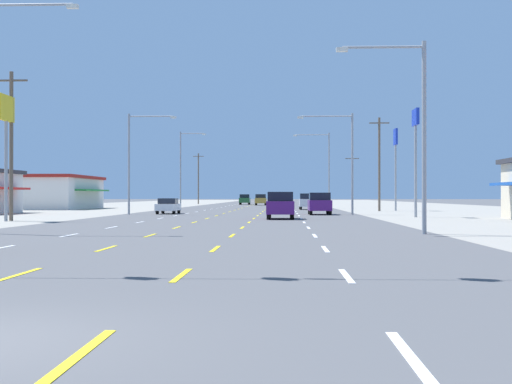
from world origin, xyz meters
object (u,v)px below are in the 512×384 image
at_px(streetlight_right_row_0, 414,121).
at_px(streetlight_left_row_2, 183,165).
at_px(streetlight_left_row_1, 134,155).
at_px(suv_inner_left_farthest, 245,199).
at_px(suv_far_right_far, 307,201).
at_px(suv_center_turn_farther, 261,200).
at_px(pole_sign_left_row_1, 6,124).
at_px(streetlight_right_row_2, 325,164).
at_px(suv_far_right_mid, 320,203).
at_px(streetlight_right_row_1, 346,154).
at_px(pole_sign_right_row_1, 416,137).
at_px(suv_inner_right_near, 280,205).
at_px(sedan_far_left_midfar, 168,206).
at_px(pole_sign_right_row_2, 396,150).

distance_m(streetlight_right_row_0, streetlight_left_row_2, 67.92).
bearing_deg(streetlight_left_row_1, suv_inner_left_farthest, 85.04).
bearing_deg(suv_far_right_far, suv_center_turn_farther, 100.04).
distance_m(pole_sign_left_row_1, streetlight_left_row_1, 18.47).
relative_size(suv_inner_left_farthest, pole_sign_left_row_1, 0.59).
relative_size(pole_sign_left_row_1, streetlight_right_row_2, 0.82).
distance_m(suv_far_right_mid, suv_center_turn_farther, 63.51).
bearing_deg(streetlight_right_row_1, pole_sign_right_row_1, -58.41).
xyz_separation_m(suv_far_right_far, streetlight_right_row_2, (2.72, 9.06, 4.98)).
bearing_deg(streetlight_right_row_2, streetlight_left_row_2, 180.00).
bearing_deg(streetlight_right_row_1, suv_inner_left_farthest, 100.28).
distance_m(suv_far_right_far, suv_center_turn_farther, 40.15).
bearing_deg(pole_sign_left_row_1, suv_inner_right_near, 17.19).
relative_size(sedan_far_left_midfar, streetlight_right_row_1, 0.49).
relative_size(suv_center_turn_farther, suv_inner_left_farthest, 1.00).
xyz_separation_m(pole_sign_right_row_1, streetlight_right_row_0, (-4.64, -24.71, -1.36)).
height_order(suv_inner_left_farthest, streetlight_left_row_1, streetlight_left_row_1).
distance_m(suv_center_turn_farther, streetlight_left_row_1, 63.86).
height_order(sedan_far_left_midfar, suv_far_right_far, suv_far_right_far).
xyz_separation_m(suv_inner_left_farthest, streetlight_left_row_1, (-6.22, -71.66, 4.36)).
bearing_deg(streetlight_right_row_0, pole_sign_right_row_2, 81.98).
xyz_separation_m(pole_sign_left_row_1, streetlight_left_row_1, (4.79, 17.81, -1.09)).
distance_m(streetlight_left_row_1, streetlight_left_row_2, 32.52).
bearing_deg(streetlight_right_row_1, suv_center_turn_farther, 98.71).
bearing_deg(suv_inner_left_farthest, streetlight_left_row_1, -94.96).
xyz_separation_m(pole_sign_right_row_1, streetlight_right_row_1, (-4.80, 7.81, -0.93)).
height_order(suv_far_right_mid, streetlight_right_row_2, streetlight_right_row_2).
height_order(suv_far_right_mid, pole_sign_right_row_1, pole_sign_right_row_1).
bearing_deg(streetlight_right_row_2, suv_center_turn_farther, 107.70).
distance_m(sedan_far_left_midfar, streetlight_right_row_1, 17.24).
height_order(streetlight_left_row_1, streetlight_left_row_2, streetlight_left_row_2).
height_order(suv_inner_right_near, suv_far_right_far, same).
bearing_deg(sedan_far_left_midfar, streetlight_right_row_2, 61.41).
height_order(suv_center_turn_farther, streetlight_right_row_0, streetlight_right_row_0).
height_order(suv_inner_left_farthest, streetlight_right_row_1, streetlight_right_row_1).
distance_m(streetlight_left_row_1, streetlight_right_row_1, 19.22).
relative_size(pole_sign_left_row_1, pole_sign_right_row_1, 0.98).
xyz_separation_m(suv_center_turn_farther, streetlight_right_row_2, (9.72, -30.47, 4.98)).
xyz_separation_m(suv_far_right_far, streetlight_right_row_1, (2.66, -23.45, 4.40)).
height_order(streetlight_left_row_1, streetlight_right_row_1, streetlight_left_row_1).
bearing_deg(streetlight_right_row_1, suv_far_right_mid, -177.47).
bearing_deg(streetlight_right_row_0, streetlight_left_row_1, 120.79).
distance_m(pole_sign_right_row_2, streetlight_right_row_2, 17.26).
xyz_separation_m(suv_center_turn_farther, streetlight_right_row_1, (9.65, -62.99, 4.40)).
height_order(pole_sign_right_row_1, streetlight_left_row_1, streetlight_left_row_1).
xyz_separation_m(sedan_far_left_midfar, suv_far_right_far, (13.79, 21.25, 0.27)).
relative_size(suv_inner_right_near, suv_far_right_mid, 1.00).
height_order(suv_inner_right_near, streetlight_right_row_2, streetlight_right_row_2).
xyz_separation_m(pole_sign_right_row_1, streetlight_left_row_1, (-24.02, 7.81, -0.97)).
relative_size(streetlight_left_row_1, streetlight_left_row_2, 0.88).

